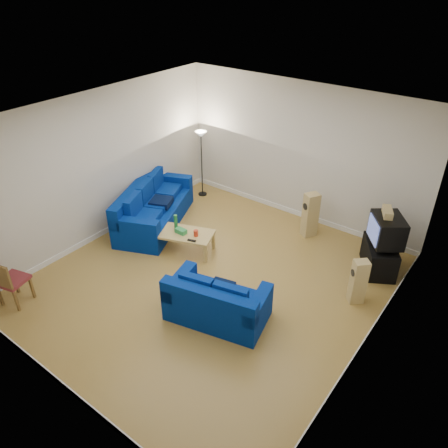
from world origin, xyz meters
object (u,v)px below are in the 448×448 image
Objects in this scene: tv_stand at (379,257)px; sofa_three_seat at (152,210)px; television at (387,230)px; sofa_loveseat at (216,304)px; coffee_table at (183,235)px.

sofa_three_seat is at bearing -104.26° from tv_stand.
sofa_three_seat is 2.81× the size of tv_stand.
sofa_loveseat is at bearing -66.94° from television.
coffee_table is at bearing -92.88° from tv_stand.
sofa_three_seat is at bearing 162.34° from coffee_table.
sofa_three_seat is 1.41m from coffee_table.
television is at bearing 27.08° from coffee_table.
television is (1.75, 3.03, 0.64)m from sofa_loveseat.
television reaches higher than tv_stand.
television is at bearing 46.70° from sofa_loveseat.
television is at bearing 82.47° from sofa_three_seat.
sofa_three_seat is at bearing 139.52° from sofa_loveseat.
tv_stand is (4.87, 1.44, -0.06)m from sofa_three_seat.
sofa_loveseat is 2.11× the size of television.
sofa_loveseat is 1.92× the size of tv_stand.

